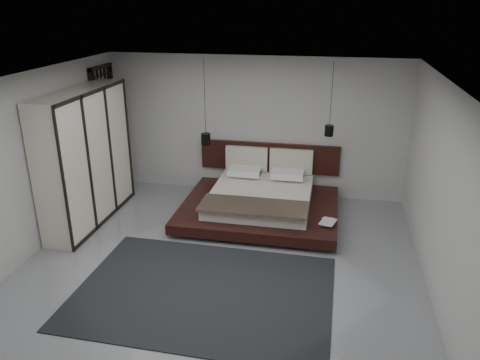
% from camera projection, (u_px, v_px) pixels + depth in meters
% --- Properties ---
extents(floor, '(6.00, 6.00, 0.00)m').
position_uv_depth(floor, '(221.00, 264.00, 7.17)').
color(floor, gray).
rests_on(floor, ground).
extents(ceiling, '(6.00, 6.00, 0.00)m').
position_uv_depth(ceiling, '(218.00, 80.00, 6.16)').
color(ceiling, white).
rests_on(ceiling, wall_back).
extents(wall_back, '(6.00, 0.00, 6.00)m').
position_uv_depth(wall_back, '(255.00, 127.00, 9.41)').
color(wall_back, '#B2B2AF').
rests_on(wall_back, floor).
extents(wall_front, '(6.00, 0.00, 6.00)m').
position_uv_depth(wall_front, '(135.00, 305.00, 3.92)').
color(wall_front, '#B2B2AF').
rests_on(wall_front, floor).
extents(wall_left, '(0.00, 6.00, 6.00)m').
position_uv_depth(wall_left, '(31.00, 165.00, 7.21)').
color(wall_left, '#B2B2AF').
rests_on(wall_left, floor).
extents(wall_right, '(0.00, 6.00, 6.00)m').
position_uv_depth(wall_right, '(442.00, 195.00, 6.11)').
color(wall_right, '#B2B2AF').
rests_on(wall_right, floor).
extents(lattice_screen, '(0.05, 0.90, 2.60)m').
position_uv_depth(lattice_screen, '(107.00, 131.00, 9.48)').
color(lattice_screen, black).
rests_on(lattice_screen, floor).
extents(bed, '(2.83, 2.41, 1.09)m').
position_uv_depth(bed, '(261.00, 200.00, 8.75)').
color(bed, black).
rests_on(bed, floor).
extents(book_lower, '(0.23, 0.28, 0.02)m').
position_uv_depth(book_lower, '(322.00, 221.00, 7.94)').
color(book_lower, '#99724C').
rests_on(book_lower, bed).
extents(book_upper, '(0.32, 0.38, 0.02)m').
position_uv_depth(book_upper, '(321.00, 221.00, 7.90)').
color(book_upper, '#99724C').
rests_on(book_upper, book_lower).
extents(pendant_left, '(0.18, 0.18, 1.64)m').
position_uv_depth(pendant_left, '(206.00, 139.00, 9.02)').
color(pendant_left, black).
rests_on(pendant_left, ceiling).
extents(pendant_right, '(0.16, 0.16, 1.33)m').
position_uv_depth(pendant_right, '(329.00, 130.00, 8.48)').
color(pendant_right, black).
rests_on(pendant_right, ceiling).
extents(wardrobe, '(0.57, 2.43, 2.38)m').
position_uv_depth(wardrobe, '(86.00, 157.00, 8.23)').
color(wardrobe, silver).
rests_on(wardrobe, floor).
extents(rug, '(3.55, 2.56, 0.02)m').
position_uv_depth(rug, '(204.00, 291.00, 6.49)').
color(rug, black).
rests_on(rug, floor).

